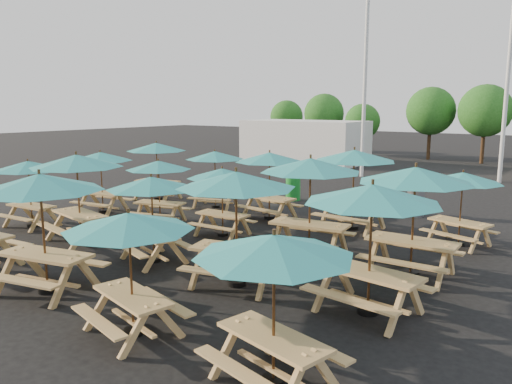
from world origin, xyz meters
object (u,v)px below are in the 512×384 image
Objects in this scene: picnic_unit_2 at (100,159)px; picnic_unit_12 at (129,227)px; picnic_unit_5 at (77,165)px; picnic_unit_11 at (270,160)px; picnic_unit_15 at (354,159)px; picnic_unit_17 at (372,200)px; picnic_unit_8 at (40,188)px; picnic_unit_13 at (236,185)px; picnic_unit_14 at (310,170)px; picnic_unit_16 at (274,253)px; waste_bin_2 at (388,201)px; picnic_unit_18 at (415,180)px; picnic_unit_9 at (151,187)px; picnic_unit_1 at (28,169)px; waste_bin_3 at (416,203)px; picnic_unit_3 at (156,150)px; waste_bin_1 at (378,200)px; waste_bin_0 at (293,189)px; picnic_unit_19 at (463,181)px; picnic_unit_6 at (159,168)px; picnic_unit_7 at (215,158)px; picnic_unit_10 at (222,176)px.

picnic_unit_2 is 1.00× the size of picnic_unit_12.
picnic_unit_11 is (2.66, 5.54, -0.19)m from picnic_unit_5.
picnic_unit_15 reaches higher than picnic_unit_17.
picnic_unit_8 reaches higher than picnic_unit_13.
picnic_unit_14 reaches higher than picnic_unit_13.
picnic_unit_16 is 11.86m from waste_bin_2.
picnic_unit_2 is 10.30m from picnic_unit_12.
picnic_unit_9 is at bearing -155.26° from picnic_unit_18.
picnic_unit_5 reaches higher than picnic_unit_2.
picnic_unit_5 is at bearing -163.77° from picnic_unit_9.
picnic_unit_1 is 0.91× the size of picnic_unit_2.
picnic_unit_1 is at bearing 139.50° from picnic_unit_8.
picnic_unit_12 is 2.70× the size of waste_bin_3.
picnic_unit_3 is 8.92m from waste_bin_1.
picnic_unit_1 is 2.46× the size of waste_bin_0.
picnic_unit_13 is at bearing -100.61° from picnic_unit_14.
picnic_unit_8 is at bearing -147.13° from picnic_unit_17.
waste_bin_1 is 1.00× the size of waste_bin_2.
picnic_unit_13 reaches higher than picnic_unit_19.
picnic_unit_13 reaches higher than waste_bin_3.
picnic_unit_11 is at bearing 130.73° from picnic_unit_14.
picnic_unit_17 is (0.08, 3.01, 0.26)m from picnic_unit_16.
picnic_unit_15 is at bearing 28.94° from picnic_unit_1.
waste_bin_3 is at bearing 74.22° from picnic_unit_15.
picnic_unit_9 is at bearing -53.45° from picnic_unit_3.
picnic_unit_6 is at bearing 146.37° from picnic_unit_12.
picnic_unit_5 is 3.08× the size of waste_bin_2.
waste_bin_0 is at bearing 90.12° from picnic_unit_5.
picnic_unit_13 is (3.05, -5.66, 0.18)m from picnic_unit_11.
picnic_unit_17 is at bearing -51.61° from picnic_unit_7.
waste_bin_2 is (5.54, 5.66, -1.34)m from picnic_unit_6.
picnic_unit_1 reaches higher than waste_bin_3.
picnic_unit_1 is 0.90× the size of picnic_unit_18.
picnic_unit_19 is 2.67× the size of waste_bin_3.
picnic_unit_10 reaches higher than waste_bin_1.
picnic_unit_13 is (8.48, -2.96, 0.25)m from picnic_unit_2.
picnic_unit_13 reaches higher than picnic_unit_11.
picnic_unit_16 is at bearing -58.00° from picnic_unit_13.
picnic_unit_14 reaches higher than picnic_unit_2.
picnic_unit_5 is 1.08× the size of picnic_unit_9.
waste_bin_0 is at bearing 132.97° from picnic_unit_16.
picnic_unit_19 reaches higher than picnic_unit_10.
picnic_unit_7 is (2.69, 3.08, -0.05)m from picnic_unit_2.
picnic_unit_6 is 6.22m from picnic_unit_15.
picnic_unit_16 is (2.95, -8.72, -0.30)m from picnic_unit_15.
picnic_unit_8 is at bearing -93.87° from picnic_unit_10.
picnic_unit_6 is 3.66m from picnic_unit_11.
waste_bin_2 is (2.87, 11.32, -1.71)m from picnic_unit_8.
waste_bin_3 is at bearing -0.03° from waste_bin_0.
picnic_unit_1 is 6.37m from picnic_unit_7.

